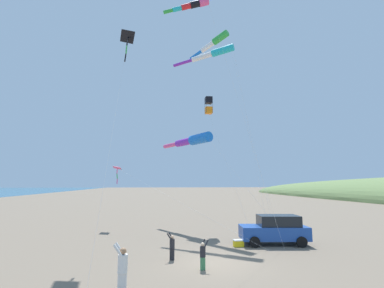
# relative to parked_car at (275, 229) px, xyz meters

# --- Properties ---
(ground_plane) EXTENTS (600.00, 600.00, 0.00)m
(ground_plane) POSITION_rel_parked_car_xyz_m (5.01, 3.57, -0.95)
(ground_plane) COLOR #756654
(parked_car) EXTENTS (4.54, 2.62, 1.85)m
(parked_car) POSITION_rel_parked_car_xyz_m (0.00, 0.00, 0.00)
(parked_car) COLOR #1E479E
(parked_car) RESTS_ON ground_plane
(cooler_box) EXTENTS (0.62, 0.42, 0.42)m
(cooler_box) POSITION_rel_parked_car_xyz_m (2.60, 0.24, -0.74)
(cooler_box) COLOR yellow
(cooler_box) RESTS_ON ground_plane
(person_adult_flyer) EXTENTS (0.55, 0.44, 1.77)m
(person_adult_flyer) POSITION_rel_parked_car_xyz_m (9.21, 6.85, 0.01)
(person_adult_flyer) COLOR silver
(person_adult_flyer) RESTS_ON ground_plane
(person_child_green_jacket) EXTENTS (0.48, 0.43, 1.36)m
(person_child_green_jacket) POSITION_rel_parked_car_xyz_m (7.02, 2.63, -0.21)
(person_child_green_jacket) COLOR #232328
(person_child_green_jacket) RESTS_ON ground_plane
(person_child_grey_jacket) EXTENTS (0.48, 0.44, 1.33)m
(person_child_grey_jacket) POSITION_rel_parked_car_xyz_m (5.77, 4.51, -0.23)
(person_child_grey_jacket) COLOR #3D7F51
(person_child_grey_jacket) RESTS_ON ground_plane
(kite_delta_checkered_midright) EXTENTS (10.43, 11.04, 5.59)m
(kite_delta_checkered_midright) POSITION_rel_parked_car_xyz_m (11.01, -8.63, 4.38)
(kite_delta_checkered_midright) COLOR #EF4C93
(kite_delta_checkered_midright) RESTS_ON ground_plane
(kite_delta_teal_far_right) EXTENTS (1.49, 10.53, 15.01)m
(kite_delta_teal_far_right) POSITION_rel_parked_car_xyz_m (9.97, -1.88, 13.60)
(kite_delta_teal_far_right) COLOR black
(kite_delta_teal_far_right) RESTS_ON ground_plane
(kite_windsock_striped_overhead) EXTENTS (7.35, 3.35, 18.13)m
(kite_windsock_striped_overhead) POSITION_rel_parked_car_xyz_m (5.25, -1.51, 16.51)
(kite_windsock_striped_overhead) COLOR #EF4C93
(kite_windsock_striped_overhead) RESTS_ON ground_plane
(kite_windsock_purple_drifting) EXTENTS (6.46, 6.71, 16.40)m
(kite_windsock_purple_drifting) POSITION_rel_parked_car_xyz_m (2.69, -5.94, 14.93)
(kite_windsock_purple_drifting) COLOR #1EB7C6
(kite_windsock_purple_drifting) RESTS_ON ground_plane
(kite_windsock_magenta_far_left) EXTENTS (4.15, 11.44, 19.49)m
(kite_windsock_magenta_far_left) POSITION_rel_parked_car_xyz_m (1.71, -8.94, 17.78)
(kite_windsock_magenta_far_left) COLOR green
(kite_windsock_magenta_far_left) RESTS_ON ground_plane
(kite_box_long_streamer_left) EXTENTS (2.38, 5.56, 12.29)m
(kite_box_long_streamer_left) POSITION_rel_parked_car_xyz_m (2.59, -7.74, 10.50)
(kite_box_long_streamer_left) COLOR black
(kite_box_long_streamer_left) RESTS_ON ground_plane
(kite_windsock_white_trailing) EXTENTS (8.64, 8.91, 8.31)m
(kite_windsock_white_trailing) POSITION_rel_parked_car_xyz_m (4.40, -7.01, 6.89)
(kite_windsock_white_trailing) COLOR blue
(kite_windsock_white_trailing) RESTS_ON ground_plane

